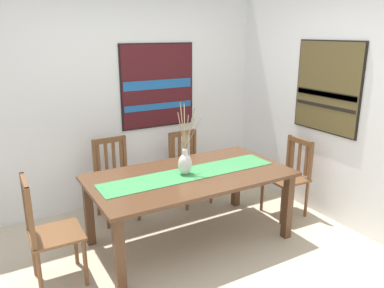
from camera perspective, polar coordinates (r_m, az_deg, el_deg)
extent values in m
cube|color=beige|center=(3.63, 1.62, -18.70)|extent=(6.40, 6.40, 0.03)
cube|color=white|center=(4.71, -10.26, 7.36)|extent=(6.40, 0.12, 2.70)
cube|color=white|center=(4.31, 23.45, 5.44)|extent=(0.12, 6.40, 2.70)
cube|color=#51331E|center=(3.76, -0.32, -4.76)|extent=(1.97, 1.05, 0.03)
cube|color=#51331E|center=(3.23, -10.86, -16.22)|extent=(0.08, 0.08, 0.70)
cube|color=#51331E|center=(4.08, 14.16, -9.07)|extent=(0.08, 0.08, 0.70)
cube|color=#51331E|center=(3.98, -15.21, -9.86)|extent=(0.08, 0.08, 0.70)
cube|color=#51331E|center=(4.70, 6.64, -5.18)|extent=(0.08, 0.08, 0.70)
cube|color=#388447|center=(3.75, -0.33, -4.46)|extent=(1.81, 0.36, 0.01)
ellipsoid|color=silver|center=(3.70, -1.05, -3.06)|extent=(0.14, 0.12, 0.21)
cylinder|color=silver|center=(3.66, -1.06, -1.23)|extent=(0.05, 0.05, 0.06)
cylinder|color=#997F5B|center=(3.61, 0.16, 1.57)|extent=(0.14, 0.08, 0.32)
cylinder|color=#997F5B|center=(3.57, -0.81, 1.70)|extent=(0.01, 0.09, 0.35)
cylinder|color=#997F5B|center=(3.63, -0.33, 2.29)|extent=(0.13, 0.03, 0.39)
cylinder|color=#997F5B|center=(3.66, -1.42, 2.72)|extent=(0.04, 0.15, 0.43)
cylinder|color=#997F5B|center=(3.64, -1.61, 1.99)|extent=(0.03, 0.10, 0.35)
cylinder|color=#997F5B|center=(3.69, -1.11, 2.68)|extent=(0.10, 0.19, 0.41)
cylinder|color=#997F5B|center=(3.62, -0.38, 1.51)|extent=(0.10, 0.02, 0.30)
cube|color=brown|center=(4.55, 13.82, -5.04)|extent=(0.44, 0.44, 0.03)
cylinder|color=brown|center=(4.40, 13.37, -8.99)|extent=(0.04, 0.04, 0.43)
cylinder|color=brown|center=(4.65, 10.48, -7.37)|extent=(0.04, 0.04, 0.43)
cylinder|color=brown|center=(4.63, 16.79, -7.95)|extent=(0.04, 0.04, 0.43)
cylinder|color=brown|center=(4.87, 13.85, -6.48)|extent=(0.04, 0.04, 0.43)
cube|color=brown|center=(4.47, 17.37, -2.51)|extent=(0.04, 0.04, 0.44)
cube|color=brown|center=(4.72, 14.32, -1.28)|extent=(0.04, 0.04, 0.44)
cube|color=brown|center=(4.54, 15.99, 0.41)|extent=(0.05, 0.38, 0.06)
cube|color=brown|center=(4.52, 16.77, -2.45)|extent=(0.02, 0.04, 0.35)
cube|color=brown|center=(4.60, 15.79, -2.05)|extent=(0.02, 0.04, 0.35)
cube|color=brown|center=(4.68, 14.84, -1.67)|extent=(0.02, 0.04, 0.35)
cube|color=brown|center=(4.40, -11.23, -5.61)|extent=(0.42, 0.42, 0.03)
cylinder|color=brown|center=(4.39, -8.04, -8.75)|extent=(0.04, 0.04, 0.43)
cylinder|color=brown|center=(4.29, -12.55, -9.66)|extent=(0.04, 0.04, 0.43)
cylinder|color=brown|center=(4.70, -9.73, -7.08)|extent=(0.04, 0.04, 0.43)
cylinder|color=brown|center=(4.60, -13.96, -7.88)|extent=(0.04, 0.04, 0.43)
cube|color=brown|center=(4.54, -10.06, -1.56)|extent=(0.04, 0.04, 0.46)
cube|color=brown|center=(4.44, -14.42, -2.26)|extent=(0.04, 0.04, 0.46)
cube|color=brown|center=(4.43, -12.37, 0.57)|extent=(0.38, 0.03, 0.06)
cube|color=brown|center=(4.53, -10.56, -1.82)|extent=(0.04, 0.02, 0.37)
cube|color=brown|center=(4.50, -11.65, -2.00)|extent=(0.04, 0.02, 0.37)
cube|color=brown|center=(4.48, -12.75, -2.18)|extent=(0.04, 0.02, 0.37)
cube|color=brown|center=(4.45, -13.87, -2.36)|extent=(0.04, 0.02, 0.37)
cube|color=brown|center=(3.47, -19.70, -12.65)|extent=(0.43, 0.43, 0.03)
cylinder|color=brown|center=(3.76, -17.08, -14.00)|extent=(0.04, 0.04, 0.43)
cylinder|color=brown|center=(3.45, -15.72, -16.81)|extent=(0.04, 0.04, 0.43)
cylinder|color=brown|center=(3.72, -22.67, -14.94)|extent=(0.04, 0.04, 0.43)
cylinder|color=brown|center=(3.41, -21.87, -17.88)|extent=(0.04, 0.04, 0.43)
cube|color=brown|center=(3.50, -23.74, -7.92)|extent=(0.04, 0.04, 0.51)
cube|color=brown|center=(3.17, -23.03, -10.39)|extent=(0.04, 0.04, 0.51)
cube|color=brown|center=(3.24, -23.85, -5.46)|extent=(0.04, 0.38, 0.06)
cube|color=brown|center=(3.44, -23.59, -8.57)|extent=(0.02, 0.04, 0.42)
cube|color=brown|center=(3.34, -23.37, -9.33)|extent=(0.02, 0.04, 0.42)
cube|color=brown|center=(3.23, -23.14, -10.14)|extent=(0.02, 0.04, 0.42)
cube|color=brown|center=(4.73, -0.14, -3.68)|extent=(0.45, 0.45, 0.03)
cylinder|color=brown|center=(4.78, 2.88, -6.45)|extent=(0.04, 0.04, 0.43)
cylinder|color=brown|center=(4.58, -0.75, -7.45)|extent=(0.04, 0.04, 0.43)
cylinder|color=brown|center=(5.04, 0.41, -5.14)|extent=(0.04, 0.04, 0.43)
cylinder|color=brown|center=(4.86, -3.10, -6.01)|extent=(0.04, 0.04, 0.43)
cube|color=brown|center=(4.90, 0.35, -0.16)|extent=(0.04, 0.04, 0.43)
cube|color=brown|center=(4.72, -3.25, -0.87)|extent=(0.04, 0.04, 0.43)
cube|color=brown|center=(4.76, -1.43, 1.61)|extent=(0.38, 0.06, 0.06)
cube|color=brown|center=(4.88, -0.06, -0.41)|extent=(0.04, 0.02, 0.34)
cube|color=brown|center=(4.84, -0.96, -0.59)|extent=(0.04, 0.02, 0.34)
cube|color=brown|center=(4.79, -1.87, -0.77)|extent=(0.04, 0.02, 0.34)
cube|color=brown|center=(4.74, -2.80, -0.95)|extent=(0.04, 0.02, 0.34)
cube|color=black|center=(4.80, -5.20, 8.69)|extent=(0.98, 0.04, 1.04)
cube|color=#471419|center=(4.78, -5.09, 8.66)|extent=(0.95, 0.01, 1.01)
cube|color=#1E60A8|center=(4.78, -5.06, 8.64)|extent=(0.92, 0.00, 0.07)
cube|color=#1E60A8|center=(4.82, -4.99, 5.65)|extent=(0.92, 0.00, 0.08)
cube|color=#1E60A8|center=(4.77, -5.08, 9.30)|extent=(0.92, 0.00, 0.04)
cube|color=black|center=(4.45, 19.71, 8.02)|extent=(0.04, 0.87, 1.00)
cube|color=brown|center=(4.43, 19.53, 8.01)|extent=(0.01, 0.84, 0.97)
cube|color=black|center=(4.44, 19.39, 6.99)|extent=(0.00, 0.81, 0.06)
cube|color=black|center=(4.44, 19.40, 7.10)|extent=(0.00, 0.81, 0.06)
cube|color=black|center=(4.46, 19.23, 5.38)|extent=(0.00, 0.81, 0.04)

